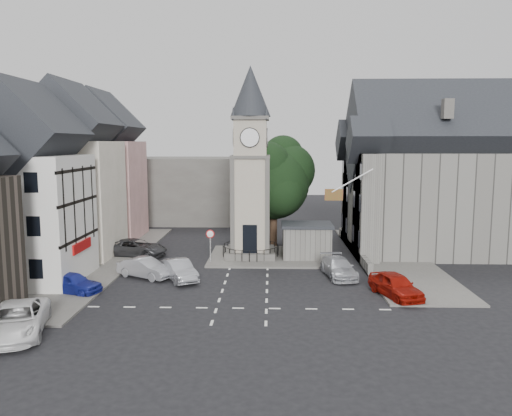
{
  "coord_description": "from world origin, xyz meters",
  "views": [
    {
      "loc": [
        1.75,
        -34.41,
        9.93
      ],
      "look_at": [
        0.56,
        5.0,
        4.71
      ],
      "focal_mm": 35.0,
      "sensor_mm": 36.0,
      "label": 1
    }
  ],
  "objects_px": {
    "stone_shelter": "(307,241)",
    "pedestrian": "(363,246)",
    "clock_tower": "(251,164)",
    "car_east_red": "(396,285)",
    "car_west_blue": "(71,283)"
  },
  "relations": [
    {
      "from": "clock_tower",
      "to": "pedestrian",
      "type": "xyz_separation_m",
      "value": [
        9.96,
        1.33,
        -7.34
      ]
    },
    {
      "from": "car_west_blue",
      "to": "car_east_red",
      "type": "relative_size",
      "value": 0.9
    },
    {
      "from": "stone_shelter",
      "to": "pedestrian",
      "type": "distance_m",
      "value": 5.53
    },
    {
      "from": "clock_tower",
      "to": "stone_shelter",
      "type": "distance_m",
      "value": 8.15
    },
    {
      "from": "car_west_blue",
      "to": "pedestrian",
      "type": "height_order",
      "value": "pedestrian"
    },
    {
      "from": "stone_shelter",
      "to": "car_east_red",
      "type": "bearing_deg",
      "value": -64.54
    },
    {
      "from": "clock_tower",
      "to": "pedestrian",
      "type": "relative_size",
      "value": 10.39
    },
    {
      "from": "car_west_blue",
      "to": "stone_shelter",
      "type": "bearing_deg",
      "value": -39.45
    },
    {
      "from": "car_west_blue",
      "to": "car_east_red",
      "type": "height_order",
      "value": "car_east_red"
    },
    {
      "from": "car_west_blue",
      "to": "car_east_red",
      "type": "bearing_deg",
      "value": -72.4
    },
    {
      "from": "stone_shelter",
      "to": "pedestrian",
      "type": "height_order",
      "value": "stone_shelter"
    },
    {
      "from": "car_east_red",
      "to": "stone_shelter",
      "type": "bearing_deg",
      "value": 98.0
    },
    {
      "from": "stone_shelter",
      "to": "car_west_blue",
      "type": "distance_m",
      "value": 19.23
    },
    {
      "from": "clock_tower",
      "to": "car_east_red",
      "type": "xyz_separation_m",
      "value": [
        9.8,
        -10.99,
        -7.33
      ]
    },
    {
      "from": "car_west_blue",
      "to": "pedestrian",
      "type": "distance_m",
      "value": 24.58
    }
  ]
}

